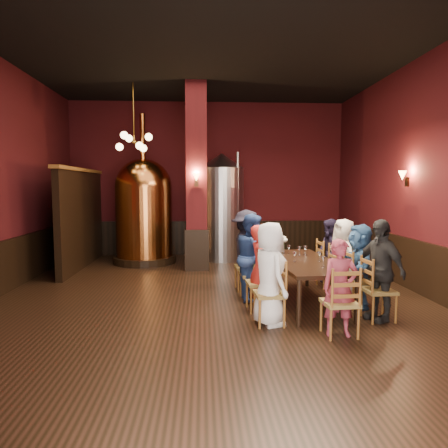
{
  "coord_description": "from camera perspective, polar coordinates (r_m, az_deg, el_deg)",
  "views": [
    {
      "loc": [
        -0.16,
        -6.95,
        2.03
      ],
      "look_at": [
        0.22,
        0.2,
        1.36
      ],
      "focal_mm": 32.0,
      "sensor_mm": 36.0,
      "label": 1
    }
  ],
  "objects": [
    {
      "name": "room",
      "position": [
        6.95,
        -1.77,
        7.19
      ],
      "size": [
        10.0,
        10.02,
        4.5
      ],
      "color": "black",
      "rests_on": "ground"
    },
    {
      "name": "wainscot_right",
      "position": [
        8.22,
        27.21,
        -5.94
      ],
      "size": [
        0.08,
        9.9,
        1.0
      ],
      "primitive_type": "cube",
      "color": "black",
      "rests_on": "ground"
    },
    {
      "name": "wainscot_back",
      "position": [
        12.01,
        -2.31,
        -1.96
      ],
      "size": [
        7.9,
        0.08,
        1.0
      ],
      "primitive_type": "cube",
      "color": "black",
      "rests_on": "ground"
    },
    {
      "name": "column",
      "position": [
        9.75,
        -3.94,
        6.65
      ],
      "size": [
        0.58,
        0.58,
        4.5
      ],
      "primitive_type": "cube",
      "color": "#440E11",
      "rests_on": "ground"
    },
    {
      "name": "partition",
      "position": [
        10.63,
        -19.7,
        0.58
      ],
      "size": [
        0.22,
        3.5,
        2.4
      ],
      "primitive_type": "cube",
      "color": "black",
      "rests_on": "ground"
    },
    {
      "name": "pendant_cluster",
      "position": [
        10.04,
        -12.72,
        11.36
      ],
      "size": [
        0.9,
        0.9,
        1.7
      ],
      "primitive_type": null,
      "color": "#A57226",
      "rests_on": "room"
    },
    {
      "name": "sconce_wall",
      "position": [
        8.75,
        24.7,
        6.0
      ],
      "size": [
        0.2,
        0.2,
        0.36
      ],
      "primitive_type": null,
      "rotation": [
        0.0,
        0.0,
        1.57
      ],
      "color": "black",
      "rests_on": "room"
    },
    {
      "name": "sconce_column",
      "position": [
        9.45,
        -3.96,
        6.39
      ],
      "size": [
        0.2,
        0.2,
        0.36
      ],
      "primitive_type": null,
      "rotation": [
        0.0,
        0.0,
        3.14
      ],
      "color": "black",
      "rests_on": "column"
    },
    {
      "name": "dining_table",
      "position": [
        7.1,
        11.39,
        -5.62
      ],
      "size": [
        1.14,
        2.46,
        0.75
      ],
      "rotation": [
        0.0,
        0.0,
        0.06
      ],
      "color": "black",
      "rests_on": "ground"
    },
    {
      "name": "chair_0",
      "position": [
        5.99,
        6.48,
        -9.85
      ],
      "size": [
        0.49,
        0.49,
        0.92
      ],
      "primitive_type": null,
      "rotation": [
        0.0,
        0.0,
        -1.51
      ],
      "color": "brown",
      "rests_on": "ground"
    },
    {
      "name": "person_0",
      "position": [
        5.92,
        6.51,
        -7.07
      ],
      "size": [
        0.66,
        0.84,
        1.51
      ],
      "primitive_type": "imported",
      "rotation": [
        0.0,
        0.0,
        1.85
      ],
      "color": "white",
      "rests_on": "ground"
    },
    {
      "name": "chair_1",
      "position": [
        6.62,
        5.16,
        -8.35
      ],
      "size": [
        0.49,
        0.49,
        0.92
      ],
      "primitive_type": null,
      "rotation": [
        0.0,
        0.0,
        -1.51
      ],
      "color": "brown",
      "rests_on": "ground"
    },
    {
      "name": "person_1",
      "position": [
        6.57,
        5.17,
        -6.28
      ],
      "size": [
        0.37,
        0.53,
        1.41
      ],
      "primitive_type": "imported",
      "rotation": [
        0.0,
        0.0,
        1.51
      ],
      "color": "red",
      "rests_on": "ground"
    },
    {
      "name": "chair_2",
      "position": [
        7.25,
        4.09,
        -7.13
      ],
      "size": [
        0.49,
        0.49,
        0.92
      ],
      "primitive_type": null,
      "rotation": [
        0.0,
        0.0,
        -1.51
      ],
      "color": "brown",
      "rests_on": "ground"
    },
    {
      "name": "person_2",
      "position": [
        7.19,
        4.1,
        -4.67
      ],
      "size": [
        0.39,
        0.76,
        1.55
      ],
      "primitive_type": "imported",
      "rotation": [
        0.0,
        0.0,
        1.59
      ],
      "color": "navy",
      "rests_on": "ground"
    },
    {
      "name": "chair_3",
      "position": [
        7.9,
        3.18,
        -6.1
      ],
      "size": [
        0.49,
        0.49,
        0.92
      ],
      "primitive_type": null,
      "rotation": [
        0.0,
        0.0,
        -1.51
      ],
      "color": "brown",
      "rests_on": "ground"
    },
    {
      "name": "person_3",
      "position": [
        7.84,
        3.19,
        -3.73
      ],
      "size": [
        0.62,
        1.04,
        1.58
      ],
      "primitive_type": "imported",
      "rotation": [
        0.0,
        0.0,
        1.6
      ],
      "color": "black",
      "rests_on": "ground"
    },
    {
      "name": "chair_4",
      "position": [
        6.58,
        21.24,
        -8.8
      ],
      "size": [
        0.49,
        0.49,
        0.92
      ],
      "primitive_type": null,
      "rotation": [
        0.0,
        0.0,
        1.63
      ],
      "color": "brown",
      "rests_on": "ground"
    },
    {
      "name": "person_4",
      "position": [
        6.51,
        21.34,
        -6.12
      ],
      "size": [
        0.69,
        0.98,
        1.55
      ],
      "primitive_type": "imported",
      "rotation": [
        0.0,
        0.0,
        5.1
      ],
      "color": "black",
      "rests_on": "ground"
    },
    {
      "name": "chair_5",
      "position": [
        7.16,
        18.72,
        -7.58
      ],
      "size": [
        0.49,
        0.49,
        0.92
      ],
      "primitive_type": null,
      "rotation": [
        0.0,
        0.0,
        1.63
      ],
      "color": "brown",
      "rests_on": "ground"
    },
    {
      "name": "person_5",
      "position": [
        7.11,
        18.78,
        -5.64
      ],
      "size": [
        0.59,
        1.35,
        1.41
      ],
      "primitive_type": "imported",
      "rotation": [
        0.0,
        0.0,
        4.58
      ],
      "color": "#2C5284",
      "rests_on": "ground"
    },
    {
      "name": "chair_6",
      "position": [
        7.74,
        16.63,
        -6.54
      ],
      "size": [
        0.49,
        0.49,
        0.92
      ],
      "primitive_type": null,
      "rotation": [
        0.0,
        0.0,
        1.63
      ],
      "color": "brown",
      "rests_on": "ground"
    },
    {
      "name": "person_6",
      "position": [
        7.7,
        16.68,
        -4.65
      ],
      "size": [
        0.59,
        0.78,
        1.44
      ],
      "primitive_type": "imported",
      "rotation": [
        0.0,
        0.0,
        4.92
      ],
      "color": "silver",
      "rests_on": "ground"
    },
    {
      "name": "chair_7",
      "position": [
        8.35,
        14.81,
        -5.64
      ],
      "size": [
        0.49,
        0.49,
        0.92
      ],
      "primitive_type": null,
      "rotation": [
        0.0,
        0.0,
        1.63
      ],
      "color": "brown",
      "rests_on": "ground"
    },
    {
      "name": "person_7",
      "position": [
        8.31,
        14.85,
        -4.06
      ],
      "size": [
        0.36,
        0.68,
        1.39
      ],
      "primitive_type": "imported",
      "rotation": [
        0.0,
        0.0,
        4.75
      ],
      "color": "black",
      "rests_on": "ground"
    },
    {
      "name": "chair_8",
      "position": [
        5.74,
        16.2,
        -10.7
      ],
      "size": [
        0.49,
        0.49,
        0.92
      ],
      "primitive_type": null,
      "rotation": [
        0.0,
        0.0,
        3.2
      ],
      "color": "brown",
      "rests_on": "ground"
    },
    {
      "name": "person_8",
      "position": [
        5.69,
        16.25,
        -8.74
      ],
      "size": [
        0.5,
        0.34,
        1.33
      ],
      "primitive_type": "imported",
      "rotation": [
        0.0,
        0.0,
        6.24
      ],
      "color": "#933142",
      "rests_on": "ground"
    },
    {
      "name": "copper_kettle",
      "position": [
        10.8,
        -11.36,
        2.06
      ],
      "size": [
        1.94,
        1.94,
        3.91
      ],
      "rotation": [
        0.0,
        0.0,
        -0.41
      ],
      "color": "black",
      "rests_on": "ground"
    },
    {
      "name": "steel_vessel",
      "position": [
        11.07,
        -0.31,
        2.48
      ],
      "size": [
        1.41,
        1.41,
        2.94
      ],
      "rotation": [
        0.0,
        0.0,
        -0.17
      ],
      "color": "#B2B2B7",
      "rests_on": "ground"
    },
    {
      "name": "rose_vase",
      "position": [
        7.74,
        8.32,
        -2.42
      ],
      "size": [
        0.21,
        0.21,
        0.36
      ],
      "color": "white",
      "rests_on": "dining_table"
    },
    {
      "name": "wine_glass_0",
      "position": [
        6.57,
        14.0,
        -5.26
      ],
      "size": [
        0.07,
        0.07,
        0.17
      ],
      "primitive_type": null,
      "color": "white",
      "rests_on": "dining_table"
    },
    {
      "name": "wine_glass_1",
      "position": [
        7.68,
        11.49,
        -3.68
      ],
      "size": [
        0.07,
        0.07,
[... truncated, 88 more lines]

